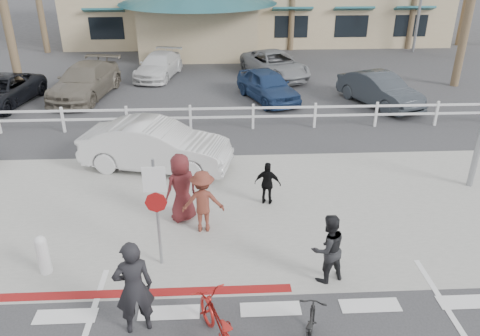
{
  "coord_description": "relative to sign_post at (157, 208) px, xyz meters",
  "views": [
    {
      "loc": [
        -0.96,
        -6.46,
        6.58
      ],
      "look_at": [
        -0.44,
        3.96,
        1.5
      ],
      "focal_mm": 35.0,
      "sensor_mm": 36.0,
      "label": 1
    }
  ],
  "objects": [
    {
      "name": "ground",
      "position": [
        2.3,
        -2.2,
        -1.45
      ],
      "size": [
        140.0,
        140.0,
        0.0
      ],
      "primitive_type": "plane",
      "color": "#333335"
    },
    {
      "name": "sidewalk_plaza",
      "position": [
        2.3,
        2.3,
        -1.44
      ],
      "size": [
        22.0,
        7.0,
        0.01
      ],
      "primitive_type": "cube",
      "color": "gray",
      "rests_on": "ground"
    },
    {
      "name": "cross_street",
      "position": [
        2.3,
        6.3,
        -1.45
      ],
      "size": [
        40.0,
        5.0,
        0.01
      ],
      "primitive_type": "cube",
      "color": "#333335",
      "rests_on": "ground"
    },
    {
      "name": "parking_lot",
      "position": [
        2.3,
        15.8,
        -1.45
      ],
      "size": [
        50.0,
        16.0,
        0.01
      ],
      "primitive_type": "cube",
      "color": "#333335",
      "rests_on": "ground"
    },
    {
      "name": "curb_red",
      "position": [
        -0.7,
        -1.0,
        -1.44
      ],
      "size": [
        7.0,
        0.25,
        0.02
      ],
      "primitive_type": "cube",
      "color": "maroon",
      "rests_on": "ground"
    },
    {
      "name": "rail_fence",
      "position": [
        2.8,
        8.3,
        -0.95
      ],
      "size": [
        29.4,
        0.16,
        1.0
      ],
      "primitive_type": null,
      "color": "silver",
      "rests_on": "ground"
    },
    {
      "name": "sign_post",
      "position": [
        0.0,
        0.0,
        0.0
      ],
      "size": [
        0.5,
        0.1,
        2.9
      ],
      "primitive_type": null,
      "color": "gray",
      "rests_on": "ground"
    },
    {
      "name": "bollard_0",
      "position": [
        -2.5,
        -0.2,
        -0.97
      ],
      "size": [
        0.26,
        0.26,
        0.95
      ],
      "primitive_type": null,
      "color": "silver",
      "rests_on": "ground"
    },
    {
      "name": "info_sign",
      "position": [
        16.3,
        19.8,
        1.35
      ],
      "size": [
        1.2,
        0.16,
        5.6
      ],
      "primitive_type": null,
      "color": "navy",
      "rests_on": "ground"
    },
    {
      "name": "bike_red",
      "position": [
        1.28,
        -2.48,
        -0.98
      ],
      "size": [
        1.29,
        1.91,
        0.95
      ],
      "primitive_type": "imported",
      "rotation": [
        0.0,
        0.0,
        3.54
      ],
      "color": "maroon",
      "rests_on": "ground"
    },
    {
      "name": "rider_red",
      "position": [
        -0.24,
        -1.97,
        -0.48
      ],
      "size": [
        0.81,
        0.65,
        1.95
      ],
      "primitive_type": "imported",
      "rotation": [
        0.0,
        0.0,
        3.43
      ],
      "color": "black",
      "rests_on": "ground"
    },
    {
      "name": "bike_black",
      "position": [
        2.83,
        -2.79,
        -0.95
      ],
      "size": [
        0.93,
        1.72,
        1.0
      ],
      "primitive_type": "imported",
      "rotation": [
        0.0,
        0.0,
        2.85
      ],
      "color": "black",
      "rests_on": "ground"
    },
    {
      "name": "rider_black",
      "position": [
        3.58,
        -0.72,
        -0.66
      ],
      "size": [
        0.93,
        0.82,
        1.58
      ],
      "primitive_type": "imported",
      "rotation": [
        0.0,
        0.0,
        3.49
      ],
      "color": "black",
      "rests_on": "ground"
    },
    {
      "name": "pedestrian_a",
      "position": [
        0.93,
        1.33,
        -0.64
      ],
      "size": [
        1.05,
        0.61,
        1.63
      ],
      "primitive_type": "imported",
      "rotation": [
        0.0,
        0.0,
        3.14
      ],
      "color": "brown",
      "rests_on": "ground"
    },
    {
      "name": "pedestrian_child",
      "position": [
        2.66,
        2.56,
        -0.83
      ],
      "size": [
        0.78,
        0.49,
        1.24
      ],
      "primitive_type": "imported",
      "rotation": [
        0.0,
        0.0,
        2.87
      ],
      "color": "black",
      "rests_on": "ground"
    },
    {
      "name": "pedestrian_b",
      "position": [
        0.38,
        1.87,
        -0.53
      ],
      "size": [
        1.07,
        0.99,
        1.84
      ],
      "primitive_type": "imported",
      "rotation": [
        0.0,
        0.0,
        3.75
      ],
      "color": "#551B1D",
      "rests_on": "ground"
    },
    {
      "name": "car_white_sedan",
      "position": [
        -0.62,
        4.99,
        -0.68
      ],
      "size": [
        4.95,
        2.71,
        1.55
      ],
      "primitive_type": "imported",
      "rotation": [
        0.0,
        0.0,
        1.33
      ],
      "color": "silver",
      "rests_on": "ground"
    },
    {
      "name": "lot_car_0",
      "position": [
        -8.12,
        11.73,
        -0.81
      ],
      "size": [
        2.88,
        4.93,
        1.29
      ],
      "primitive_type": "imported",
      "rotation": [
        0.0,
        0.0,
        -0.17
      ],
      "color": "black",
      "rests_on": "ground"
    },
    {
      "name": "lot_car_1",
      "position": [
        -4.75,
        12.86,
        -0.71
      ],
      "size": [
        2.89,
        5.39,
        1.49
      ],
      "primitive_type": "imported",
      "rotation": [
        0.0,
        0.0,
        -0.16
      ],
      "color": "#6B6356",
      "rests_on": "ground"
    },
    {
      "name": "lot_car_2",
      "position": [
        3.63,
        11.9,
        -0.76
      ],
      "size": [
        2.95,
        4.39,
        1.39
      ],
      "primitive_type": "imported",
      "rotation": [
        0.0,
        0.0,
        0.36
      ],
      "color": "navy",
      "rests_on": "ground"
    },
    {
      "name": "lot_car_3",
      "position": [
        8.47,
        10.94,
        -0.75
      ],
      "size": [
        3.07,
        4.51,
        1.41
      ],
      "primitive_type": "imported",
      "rotation": [
        0.0,
        0.0,
        0.41
      ],
      "color": "#2C3237",
      "rests_on": "ground"
    },
    {
      "name": "lot_car_4",
      "position": [
        -1.73,
        16.22,
        -0.83
      ],
      "size": [
        2.59,
        4.56,
        1.24
      ],
      "primitive_type": "imported",
      "rotation": [
        0.0,
        0.0,
        -0.21
      ],
      "color": "silver",
      "rests_on": "ground"
    },
    {
      "name": "lot_car_5",
      "position": [
        4.43,
        15.9,
        -0.78
      ],
      "size": [
        3.79,
        5.33,
        1.35
      ],
      "primitive_type": "imported",
      "rotation": [
        0.0,
        0.0,
        0.36
      ],
      "color": "gray",
      "rests_on": "ground"
    }
  ]
}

